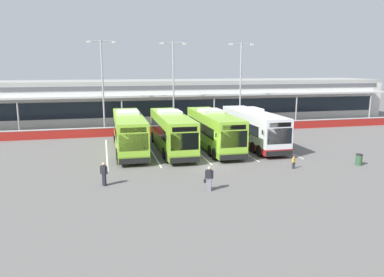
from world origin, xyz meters
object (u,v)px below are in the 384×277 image
at_px(coach_bus_centre, 213,131).
at_px(pedestrian_with_handbag, 209,178).
at_px(pedestrian_in_dark_coat, 104,173).
at_px(litter_bin, 359,160).
at_px(coach_bus_left_centre, 172,132).
at_px(lamp_post_west, 103,81).
at_px(lamp_post_centre, 173,81).
at_px(pedestrian_child, 294,162).
at_px(lamp_post_east, 241,80).
at_px(coach_bus_right_centre, 253,128).
at_px(coach_bus_leftmost, 129,133).

relative_size(coach_bus_centre, pedestrian_with_handbag, 7.51).
relative_size(pedestrian_in_dark_coat, litter_bin, 1.74).
relative_size(coach_bus_left_centre, pedestrian_in_dark_coat, 7.51).
xyz_separation_m(lamp_post_west, lamp_post_centre, (8.57, 0.81, 0.00)).
bearing_deg(pedestrian_child, lamp_post_west, 127.06).
bearing_deg(litter_bin, lamp_post_east, 98.22).
relative_size(coach_bus_left_centre, lamp_post_west, 1.11).
height_order(coach_bus_right_centre, lamp_post_west, lamp_post_west).
distance_m(pedestrian_in_dark_coat, lamp_post_east, 27.42).
bearing_deg(coach_bus_centre, pedestrian_in_dark_coat, -138.12).
height_order(pedestrian_child, lamp_post_centre, lamp_post_centre).
bearing_deg(lamp_post_centre, coach_bus_right_centre, -60.53).
relative_size(pedestrian_with_handbag, lamp_post_centre, 0.15).
distance_m(pedestrian_with_handbag, pedestrian_in_dark_coat, 7.15).
height_order(coach_bus_right_centre, pedestrian_with_handbag, coach_bus_right_centre).
xyz_separation_m(coach_bus_left_centre, lamp_post_centre, (2.35, 11.22, 4.50)).
bearing_deg(coach_bus_leftmost, pedestrian_in_dark_coat, -103.38).
relative_size(coach_bus_left_centre, pedestrian_child, 12.11).
distance_m(coach_bus_centre, pedestrian_in_dark_coat, 14.26).
xyz_separation_m(coach_bus_right_centre, pedestrian_with_handbag, (-8.28, -12.54, -0.93)).
bearing_deg(litter_bin, coach_bus_centre, 137.48).
height_order(coach_bus_leftmost, lamp_post_west, lamp_post_west).
bearing_deg(litter_bin, pedestrian_child, 177.08).
distance_m(pedestrian_with_handbag, pedestrian_child, 8.74).
height_order(pedestrian_child, litter_bin, pedestrian_child).
distance_m(coach_bus_right_centre, lamp_post_centre, 13.27).
relative_size(pedestrian_with_handbag, litter_bin, 1.74).
relative_size(coach_bus_left_centre, coach_bus_right_centre, 1.00).
distance_m(coach_bus_left_centre, pedestrian_in_dark_coat, 11.52).
height_order(pedestrian_with_handbag, pedestrian_child, pedestrian_with_handbag).
xyz_separation_m(lamp_post_west, litter_bin, (20.18, -19.40, -5.82)).
xyz_separation_m(coach_bus_leftmost, coach_bus_right_centre, (12.49, -0.29, 0.00)).
height_order(coach_bus_left_centre, lamp_post_centre, lamp_post_centre).
height_order(pedestrian_with_handbag, lamp_post_west, lamp_post_west).
bearing_deg(litter_bin, lamp_post_centre, 119.88).
xyz_separation_m(lamp_post_east, litter_bin, (2.87, -19.86, -5.82)).
height_order(pedestrian_child, lamp_post_east, lamp_post_east).
height_order(coach_bus_leftmost, pedestrian_child, coach_bus_leftmost).
relative_size(lamp_post_west, litter_bin, 11.83).
bearing_deg(lamp_post_west, litter_bin, -43.88).
relative_size(pedestrian_with_handbag, lamp_post_west, 0.15).
bearing_deg(coach_bus_left_centre, coach_bus_right_centre, 2.42).
height_order(coach_bus_left_centre, pedestrian_in_dark_coat, coach_bus_left_centre).
bearing_deg(coach_bus_left_centre, lamp_post_centre, 78.16).
xyz_separation_m(coach_bus_right_centre, lamp_post_west, (-14.71, 10.06, 4.50)).
xyz_separation_m(coach_bus_left_centre, pedestrian_child, (8.21, -8.69, -1.24)).
bearing_deg(lamp_post_west, pedestrian_with_handbag, -74.13).
xyz_separation_m(pedestrian_in_dark_coat, lamp_post_west, (0.20, 19.93, 5.42)).
distance_m(coach_bus_leftmost, litter_bin, 20.43).
bearing_deg(pedestrian_child, pedestrian_with_handbag, -156.42).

